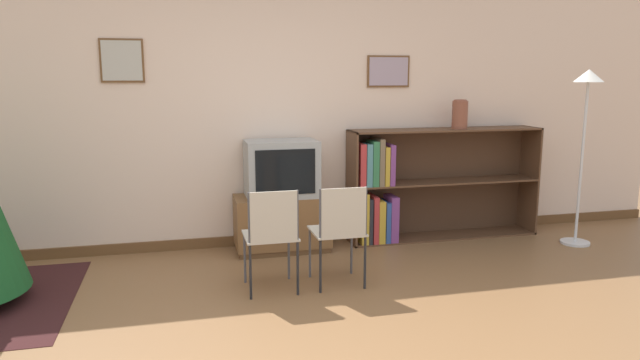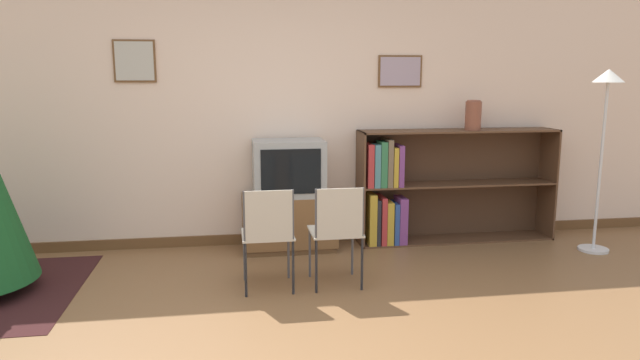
{
  "view_description": "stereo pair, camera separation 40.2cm",
  "coord_description": "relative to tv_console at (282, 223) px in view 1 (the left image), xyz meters",
  "views": [
    {
      "loc": [
        -0.78,
        -3.11,
        1.65
      ],
      "look_at": [
        0.32,
        1.3,
        0.82
      ],
      "focal_mm": 32.0,
      "sensor_mm": 36.0,
      "label": 1
    },
    {
      "loc": [
        -0.38,
        -3.19,
        1.65
      ],
      "look_at": [
        0.32,
        1.3,
        0.82
      ],
      "focal_mm": 32.0,
      "sensor_mm": 36.0,
      "label": 2
    }
  ],
  "objects": [
    {
      "name": "ground_plane",
      "position": [
        -0.15,
        -2.11,
        -0.27
      ],
      "size": [
        24.0,
        24.0,
        0.0
      ],
      "primitive_type": "plane",
      "color": "brown"
    },
    {
      "name": "wall_back",
      "position": [
        -0.15,
        0.29,
        1.08
      ],
      "size": [
        8.93,
        0.11,
        2.7
      ],
      "color": "beige",
      "rests_on": "ground_plane"
    },
    {
      "name": "tv_console",
      "position": [
        0.0,
        0.0,
        0.0
      ],
      "size": [
        0.89,
        0.45,
        0.53
      ],
      "color": "brown",
      "rests_on": "ground_plane"
    },
    {
      "name": "television",
      "position": [
        -0.0,
        -0.0,
        0.53
      ],
      "size": [
        0.67,
        0.44,
        0.53
      ],
      "color": "#9E9E99",
      "rests_on": "tv_console"
    },
    {
      "name": "folding_chair_left",
      "position": [
        -0.27,
        -1.07,
        0.21
      ],
      "size": [
        0.4,
        0.4,
        0.82
      ],
      "color": "#BCB29E",
      "rests_on": "ground_plane"
    },
    {
      "name": "folding_chair_right",
      "position": [
        0.27,
        -1.07,
        0.21
      ],
      "size": [
        0.4,
        0.4,
        0.82
      ],
      "color": "#BCB29E",
      "rests_on": "ground_plane"
    },
    {
      "name": "bookshelf",
      "position": [
        1.34,
        0.06,
        0.27
      ],
      "size": [
        2.0,
        0.36,
        1.13
      ],
      "color": "brown",
      "rests_on": "ground_plane"
    },
    {
      "name": "vase",
      "position": [
        1.83,
        0.01,
        1.01
      ],
      "size": [
        0.16,
        0.16,
        0.29
      ],
      "color": "brown",
      "rests_on": "bookshelf"
    },
    {
      "name": "standing_lamp",
      "position": [
        2.88,
        -0.5,
        1.05
      ],
      "size": [
        0.28,
        0.28,
        1.71
      ],
      "color": "silver",
      "rests_on": "ground_plane"
    }
  ]
}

